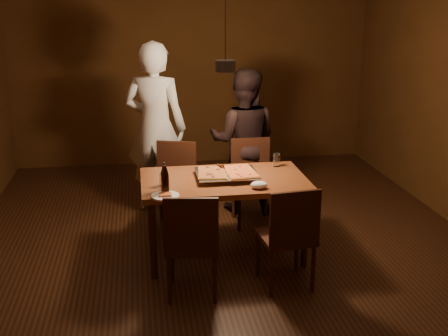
{
  "coord_description": "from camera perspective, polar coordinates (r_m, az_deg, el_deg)",
  "views": [
    {
      "loc": [
        -0.78,
        -4.93,
        2.35
      ],
      "look_at": [
        -0.03,
        -0.14,
        0.85
      ],
      "focal_mm": 45.0,
      "sensor_mm": 36.0,
      "label": 1
    }
  ],
  "objects": [
    {
      "name": "chair_far_left",
      "position": [
        5.85,
        -5.04,
        -0.94
      ],
      "size": [
        0.53,
        0.53,
        0.49
      ],
      "rotation": [
        0.0,
        0.0,
        2.83
      ],
      "color": "#38190F",
      "rests_on": "floor"
    },
    {
      "name": "water_glass_left",
      "position": [
        4.92,
        -6.18,
        -1.2
      ],
      "size": [
        0.07,
        0.07,
        0.11
      ],
      "primitive_type": "cylinder",
      "color": "silver",
      "rests_on": "dining_table"
    },
    {
      "name": "beer_bottle_a",
      "position": [
        4.7,
        -6.0,
        -1.19
      ],
      "size": [
        0.07,
        0.07,
        0.25
      ],
      "color": "black",
      "rests_on": "dining_table"
    },
    {
      "name": "plate_slice",
      "position": [
        4.66,
        -5.99,
        -2.84
      ],
      "size": [
        0.24,
        0.24,
        0.03
      ],
      "color": "white",
      "rests_on": "dining_table"
    },
    {
      "name": "chair_near_left",
      "position": [
        4.44,
        -3.3,
        -6.94
      ],
      "size": [
        0.47,
        0.47,
        0.49
      ],
      "rotation": [
        0.0,
        0.0,
        -0.12
      ],
      "color": "#38190F",
      "rests_on": "floor"
    },
    {
      "name": "pizza_meat",
      "position": [
        5.09,
        -1.19,
        -0.45
      ],
      "size": [
        0.29,
        0.43,
        0.02
      ],
      "primitive_type": "cube",
      "rotation": [
        0.0,
        0.0,
        -0.1
      ],
      "color": "maroon",
      "rests_on": "pizza_tray"
    },
    {
      "name": "water_glass_right",
      "position": [
        5.47,
        5.36,
        0.83
      ],
      "size": [
        0.06,
        0.06,
        0.13
      ],
      "primitive_type": "cylinder",
      "color": "silver",
      "rests_on": "dining_table"
    },
    {
      "name": "spatula",
      "position": [
        5.14,
        0.18,
        -0.22
      ],
      "size": [
        0.16,
        0.26,
        0.04
      ],
      "primitive_type": null,
      "rotation": [
        0.0,
        0.0,
        0.32
      ],
      "color": "silver",
      "rests_on": "pizza_tray"
    },
    {
      "name": "chair_near_right",
      "position": [
        4.59,
        6.69,
        -6.17
      ],
      "size": [
        0.46,
        0.46,
        0.49
      ],
      "rotation": [
        0.0,
        0.0,
        0.1
      ],
      "color": "#38190F",
      "rests_on": "floor"
    },
    {
      "name": "room_shell",
      "position": [
        5.08,
        0.14,
        6.41
      ],
      "size": [
        6.0,
        6.0,
        6.0
      ],
      "color": "#3C1F10",
      "rests_on": "ground"
    },
    {
      "name": "dining_table",
      "position": [
        5.13,
        0.0,
        -1.85
      ],
      "size": [
        1.5,
        0.9,
        0.75
      ],
      "color": "brown",
      "rests_on": "floor"
    },
    {
      "name": "diner_dark",
      "position": [
        6.23,
        2.0,
        2.76
      ],
      "size": [
        0.92,
        0.8,
        1.6
      ],
      "primitive_type": "imported",
      "rotation": [
        0.0,
        0.0,
        2.86
      ],
      "color": "black",
      "rests_on": "floor"
    },
    {
      "name": "diner_white",
      "position": [
        6.25,
        -6.97,
        4.08
      ],
      "size": [
        0.8,
        0.65,
        1.89
      ],
      "primitive_type": "imported",
      "rotation": [
        0.0,
        0.0,
        2.82
      ],
      "color": "silver",
      "rests_on": "floor"
    },
    {
      "name": "pizza_tray",
      "position": [
        5.12,
        0.28,
        -0.74
      ],
      "size": [
        0.57,
        0.47,
        0.05
      ],
      "primitive_type": "cube",
      "rotation": [
        0.0,
        0.0,
        0.04
      ],
      "color": "silver",
      "rests_on": "dining_table"
    },
    {
      "name": "pendant_lamp",
      "position": [
        5.03,
        0.14,
        10.46
      ],
      "size": [
        0.18,
        0.18,
        1.1
      ],
      "color": "black",
      "rests_on": "ceiling"
    },
    {
      "name": "chair_far_right",
      "position": [
        5.97,
        2.85,
        -0.52
      ],
      "size": [
        0.42,
        0.42,
        0.49
      ],
      "rotation": [
        0.0,
        0.0,
        3.14
      ],
      "color": "#38190F",
      "rests_on": "floor"
    },
    {
      "name": "napkin",
      "position": [
        4.85,
        3.59,
        -1.72
      ],
      "size": [
        0.15,
        0.12,
        0.06
      ],
      "primitive_type": "ellipsoid",
      "color": "white",
      "rests_on": "dining_table"
    },
    {
      "name": "beer_bottle_b",
      "position": [
        4.79,
        -6.05,
        -0.87
      ],
      "size": [
        0.07,
        0.07,
        0.25
      ],
      "color": "black",
      "rests_on": "dining_table"
    },
    {
      "name": "pizza_cheese",
      "position": [
        5.12,
        1.63,
        -0.35
      ],
      "size": [
        0.3,
        0.45,
        0.02
      ],
      "primitive_type": "cube",
      "rotation": [
        0.0,
        0.0,
        0.08
      ],
      "color": "gold",
      "rests_on": "pizza_tray"
    }
  ]
}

